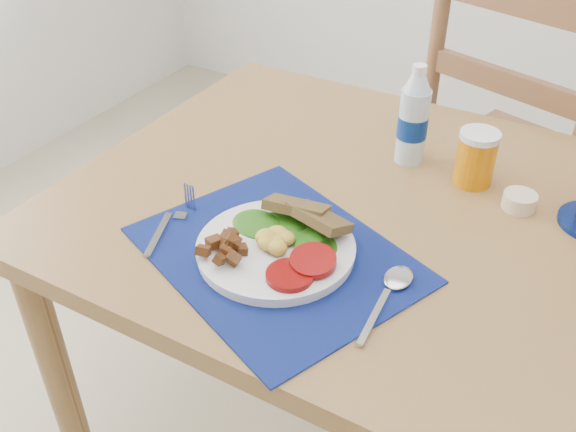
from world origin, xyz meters
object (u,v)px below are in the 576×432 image
(breakfast_plate, at_px, (272,245))
(juice_glass, at_px, (476,159))
(chair_far, at_px, (520,129))
(water_bottle, at_px, (413,120))

(breakfast_plate, xyz_separation_m, juice_glass, (0.22, 0.38, 0.03))
(breakfast_plate, bearing_deg, chair_far, 77.19)
(breakfast_plate, bearing_deg, juice_glass, 60.76)
(breakfast_plate, bearing_deg, water_bottle, 78.93)
(chair_far, distance_m, juice_glass, 0.55)
(water_bottle, height_order, juice_glass, water_bottle)
(juice_glass, bearing_deg, breakfast_plate, -119.77)
(chair_far, bearing_deg, breakfast_plate, 94.23)
(juice_glass, bearing_deg, water_bottle, 171.77)
(chair_far, height_order, breakfast_plate, chair_far)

